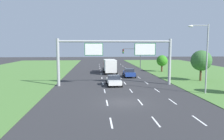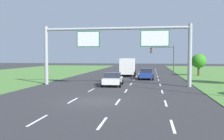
% 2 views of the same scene
% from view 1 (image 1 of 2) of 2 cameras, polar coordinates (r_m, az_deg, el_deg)
% --- Properties ---
extents(ground_plane, '(200.00, 200.00, 0.00)m').
position_cam_1_polar(ground_plane, '(23.14, 3.07, -8.46)').
color(ground_plane, '#2D2D30').
extents(lane_dashes_inner_left, '(0.14, 68.40, 0.01)m').
position_cam_1_polar(lane_dashes_inner_left, '(37.67, -2.52, -2.74)').
color(lane_dashes_inner_left, white).
rests_on(lane_dashes_inner_left, ground_plane).
extents(lane_dashes_inner_right, '(0.14, 68.40, 0.01)m').
position_cam_1_polar(lane_dashes_inner_right, '(37.94, 2.77, -2.68)').
color(lane_dashes_inner_right, white).
rests_on(lane_dashes_inner_right, ground_plane).
extents(lane_dashes_slip, '(0.14, 68.40, 0.01)m').
position_cam_1_polar(lane_dashes_slip, '(38.53, 7.95, -2.60)').
color(lane_dashes_slip, white).
rests_on(lane_dashes_slip, ground_plane).
extents(car_near_red, '(2.31, 4.28, 1.53)m').
position_cam_1_polar(car_near_red, '(32.81, 0.46, -2.73)').
color(car_near_red, white).
rests_on(car_near_red, ground_plane).
extents(car_lead_silver, '(2.21, 3.94, 1.63)m').
position_cam_1_polar(car_lead_silver, '(41.75, 4.48, -0.76)').
color(car_lead_silver, navy).
rests_on(car_lead_silver, ground_plane).
extents(box_truck, '(2.86, 7.62, 3.02)m').
position_cam_1_polar(box_truck, '(47.73, -0.67, 1.14)').
color(box_truck, '#B21E19').
rests_on(box_truck, ground_plane).
extents(sign_gantry, '(17.24, 0.44, 7.00)m').
position_cam_1_polar(sign_gantry, '(32.68, 1.21, 4.48)').
color(sign_gantry, '#9EA0A5').
rests_on(sign_gantry, ground_plane).
extents(traffic_light_mast, '(4.76, 0.49, 5.60)m').
position_cam_1_polar(traffic_light_mast, '(56.18, 5.52, 4.14)').
color(traffic_light_mast, '#47494F').
rests_on(traffic_light_mast, ground_plane).
extents(street_lamp, '(2.61, 0.32, 8.50)m').
position_cam_1_polar(street_lamp, '(28.82, 22.93, 4.17)').
color(street_lamp, '#9EA0A5').
rests_on(street_lamp, ground_plane).
extents(roadside_tree_mid, '(3.43, 3.43, 5.20)m').
position_cam_1_polar(roadside_tree_mid, '(39.57, 22.27, 2.29)').
color(roadside_tree_mid, '#513823').
rests_on(roadside_tree_mid, ground_plane).
extents(roadside_tree_far, '(2.48, 2.48, 3.85)m').
position_cam_1_polar(roadside_tree_far, '(51.40, 12.94, 2.39)').
color(roadside_tree_far, '#513823').
rests_on(roadside_tree_far, ground_plane).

